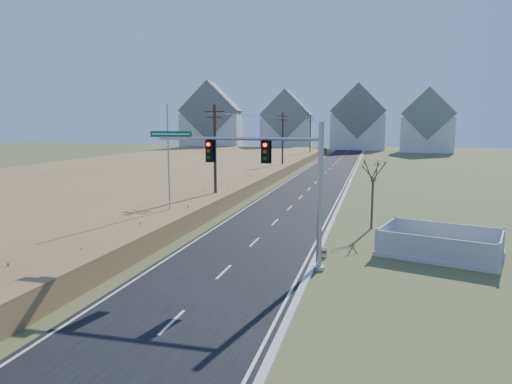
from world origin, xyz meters
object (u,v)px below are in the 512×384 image
fence_enclosure (440,250)px  flagpole (169,179)px  traffic_signal_mast (283,180)px  bare_tree (374,169)px  open_sign (324,252)px

fence_enclosure → flagpole: flagpole is taller
traffic_signal_mast → bare_tree: size_ratio=1.77×
flagpole → bare_tree: (14.00, 3.17, 0.78)m
traffic_signal_mast → open_sign: (1.88, 2.34, -4.26)m
bare_tree → fence_enclosure: bearing=-56.3°
fence_enclosure → flagpole: bearing=-171.7°
open_sign → flagpole: bearing=169.0°
open_sign → flagpole: (-11.50, 4.74, 3.19)m
fence_enclosure → bare_tree: bare_tree is taller
fence_enclosure → bare_tree: bearing=140.1°
flagpole → fence_enclosure: bearing=-8.2°
traffic_signal_mast → open_sign: traffic_signal_mast is taller
open_sign → bare_tree: (2.50, 7.90, 3.97)m
open_sign → bare_tree: bearing=83.8°
traffic_signal_mast → flagpole: size_ratio=1.07×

